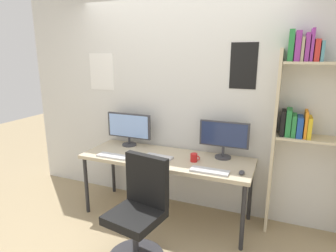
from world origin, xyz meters
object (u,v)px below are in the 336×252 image
bookshelf (311,117)px  coffee_mug (194,158)px  desk (166,161)px  monitor_right (224,137)px  keyboard_right (210,171)px  keyboard_left (113,156)px  office_chair (139,220)px  laptop_closed (156,158)px  monitor_left (129,128)px  computer_mouse (242,172)px

bookshelf → coffee_mug: size_ratio=19.82×
desk → bookshelf: 1.57m
monitor_right → keyboard_right: 0.50m
keyboard_left → keyboard_right: (1.12, 0.00, 0.00)m
office_chair → coffee_mug: size_ratio=9.34×
office_chair → monitor_right: size_ratio=1.81×
monitor_right → laptop_closed: monitor_right is taller
desk → monitor_right: 0.70m
desk → monitor_left: size_ratio=3.26×
desk → office_chair: size_ratio=1.95×
bookshelf → monitor_right: bearing=-178.7°
office_chair → laptop_closed: size_ratio=3.09×
bookshelf → monitor_left: bookshelf is taller
coffee_mug → laptop_closed: bearing=-166.4°
computer_mouse → laptop_closed: (-0.93, 0.05, -0.00)m
desk → coffee_mug: size_ratio=18.23×
keyboard_left → computer_mouse: size_ratio=3.86×
coffee_mug → desk: bearing=177.1°
bookshelf → coffee_mug: (-1.10, -0.25, -0.49)m
monitor_left → laptop_closed: 0.66m
desk → keyboard_left: 0.61m
bookshelf → computer_mouse: size_ratio=21.89×
keyboard_right → keyboard_left: bearing=180.0°
keyboard_right → laptop_closed: bearing=169.6°
keyboard_right → coffee_mug: (-0.23, 0.21, 0.04)m
monitor_right → computer_mouse: size_ratio=5.69×
keyboard_left → keyboard_right: bearing=0.0°
desk → laptop_closed: bearing=-121.7°
laptop_closed → coffee_mug: (0.40, 0.10, 0.03)m
bookshelf → office_chair: size_ratio=2.12×
computer_mouse → coffee_mug: coffee_mug is taller
desk → office_chair: 0.83m
office_chair → coffee_mug: (0.28, 0.76, 0.38)m
monitor_right → laptop_closed: bearing=-154.0°
monitor_right → computer_mouse: bearing=-54.9°
keyboard_right → computer_mouse: size_ratio=4.01×
office_chair → keyboard_left: 0.90m
keyboard_left → computer_mouse: computer_mouse is taller
keyboard_right → laptop_closed: 0.64m
coffee_mug → monitor_right: bearing=40.7°
keyboard_left → laptop_closed: bearing=13.3°
monitor_left → keyboard_right: monitor_left is taller
computer_mouse → coffee_mug: size_ratio=0.91×
office_chair → computer_mouse: office_chair is taller
computer_mouse → coffee_mug: (-0.53, 0.14, 0.03)m
keyboard_left → coffee_mug: (0.89, 0.21, 0.04)m
office_chair → bookshelf: bearing=36.3°
office_chair → keyboard_left: office_chair is taller
monitor_left → computer_mouse: bearing=-14.3°
computer_mouse → laptop_closed: size_ratio=0.30×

